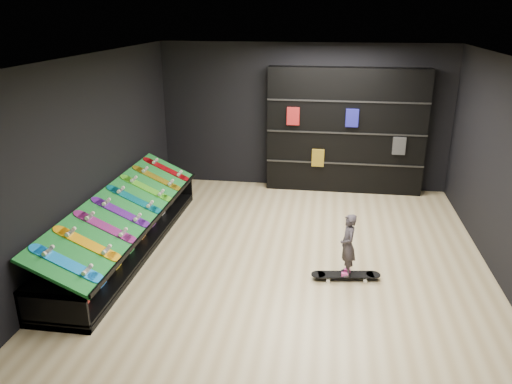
# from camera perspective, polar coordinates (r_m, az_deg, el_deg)

# --- Properties ---
(floor) EXTENTS (6.00, 7.00, 0.01)m
(floor) POSITION_cam_1_polar(r_m,az_deg,el_deg) (7.74, 3.47, -7.67)
(floor) COLOR tan
(floor) RESTS_ON ground
(ceiling) EXTENTS (6.00, 7.00, 0.01)m
(ceiling) POSITION_cam_1_polar(r_m,az_deg,el_deg) (6.87, 4.01, 15.04)
(ceiling) COLOR white
(ceiling) RESTS_ON ground
(wall_back) EXTENTS (6.00, 0.02, 3.00)m
(wall_back) POSITION_cam_1_polar(r_m,az_deg,el_deg) (10.55, 5.43, 8.54)
(wall_back) COLOR black
(wall_back) RESTS_ON ground
(wall_front) EXTENTS (6.00, 0.02, 3.00)m
(wall_front) POSITION_cam_1_polar(r_m,az_deg,el_deg) (3.97, -0.86, -11.83)
(wall_front) COLOR black
(wall_front) RESTS_ON ground
(wall_left) EXTENTS (0.02, 7.00, 3.00)m
(wall_left) POSITION_cam_1_polar(r_m,az_deg,el_deg) (7.98, -18.31, 3.81)
(wall_left) COLOR black
(wall_left) RESTS_ON ground
(wall_right) EXTENTS (0.02, 7.00, 3.00)m
(wall_right) POSITION_cam_1_polar(r_m,az_deg,el_deg) (7.55, 27.05, 1.68)
(wall_right) COLOR black
(wall_right) RESTS_ON ground
(display_rack) EXTENTS (0.90, 4.50, 0.50)m
(display_rack) POSITION_cam_1_polar(r_m,az_deg,el_deg) (8.22, -14.55, -4.66)
(display_rack) COLOR black
(display_rack) RESTS_ON ground
(turf_ramp) EXTENTS (0.92, 4.50, 0.46)m
(turf_ramp) POSITION_cam_1_polar(r_m,az_deg,el_deg) (8.02, -14.50, -1.69)
(turf_ramp) COLOR #0F6420
(turf_ramp) RESTS_ON display_rack
(back_shelving) EXTENTS (3.18, 0.37, 2.54)m
(back_shelving) POSITION_cam_1_polar(r_m,az_deg,el_deg) (10.41, 10.19, 6.87)
(back_shelving) COLOR black
(back_shelving) RESTS_ON ground
(floor_skateboard) EXTENTS (1.00, 0.36, 0.09)m
(floor_skateboard) POSITION_cam_1_polar(r_m,az_deg,el_deg) (7.28, 10.20, -9.51)
(floor_skateboard) COLOR black
(floor_skateboard) RESTS_ON ground
(child) EXTENTS (0.18, 0.23, 0.54)m
(child) POSITION_cam_1_polar(r_m,az_deg,el_deg) (7.13, 10.36, -7.28)
(child) COLOR black
(child) RESTS_ON floor_skateboard
(display_board_0) EXTENTS (0.93, 0.22, 0.50)m
(display_board_0) POSITION_cam_1_polar(r_m,az_deg,el_deg) (6.46, -20.84, -7.63)
(display_board_0) COLOR blue
(display_board_0) RESTS_ON turf_ramp
(display_board_1) EXTENTS (0.93, 0.22, 0.50)m
(display_board_1) POSITION_cam_1_polar(r_m,az_deg,el_deg) (6.88, -18.71, -5.61)
(display_board_1) COLOR yellow
(display_board_1) RESTS_ON turf_ramp
(display_board_2) EXTENTS (0.93, 0.22, 0.50)m
(display_board_2) POSITION_cam_1_polar(r_m,az_deg,el_deg) (7.32, -16.84, -3.82)
(display_board_2) COLOR #2626BF
(display_board_2) RESTS_ON turf_ramp
(display_board_3) EXTENTS (0.93, 0.22, 0.50)m
(display_board_3) POSITION_cam_1_polar(r_m,az_deg,el_deg) (7.77, -15.19, -2.24)
(display_board_3) COLOR purple
(display_board_3) RESTS_ON turf_ramp
(display_board_4) EXTENTS (0.93, 0.22, 0.50)m
(display_board_4) POSITION_cam_1_polar(r_m,az_deg,el_deg) (8.24, -13.73, -0.83)
(display_board_4) COLOR #0C8C99
(display_board_4) RESTS_ON turf_ramp
(display_board_5) EXTENTS (0.93, 0.22, 0.50)m
(display_board_5) POSITION_cam_1_polar(r_m,az_deg,el_deg) (8.71, -12.42, 0.43)
(display_board_5) COLOR green
(display_board_5) RESTS_ON turf_ramp
(display_board_6) EXTENTS (0.93, 0.22, 0.50)m
(display_board_6) POSITION_cam_1_polar(r_m,az_deg,el_deg) (9.19, -11.25, 1.56)
(display_board_6) COLOR yellow
(display_board_6) RESTS_ON turf_ramp
(display_board_7) EXTENTS (0.93, 0.22, 0.50)m
(display_board_7) POSITION_cam_1_polar(r_m,az_deg,el_deg) (9.68, -10.20, 2.58)
(display_board_7) COLOR red
(display_board_7) RESTS_ON turf_ramp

